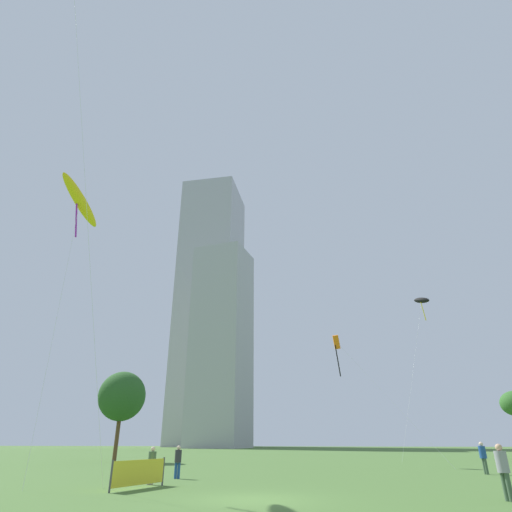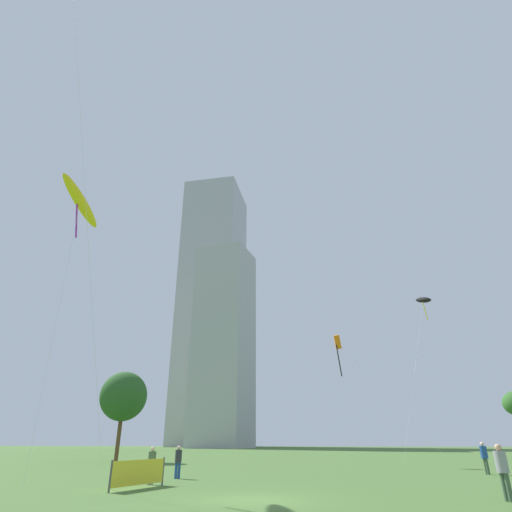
% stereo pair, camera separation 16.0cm
% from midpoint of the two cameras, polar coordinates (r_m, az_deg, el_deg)
% --- Properties ---
extents(ground, '(280.00, 280.00, 0.00)m').
position_cam_midpoint_polar(ground, '(17.22, -0.52, -30.35)').
color(ground, '#476B30').
extents(person_standing_0, '(0.37, 0.37, 1.67)m').
position_cam_midpoint_polar(person_standing_0, '(26.33, -10.80, -25.63)').
color(person_standing_0, '#1E478C').
rests_on(person_standing_0, ground).
extents(person_standing_1, '(0.41, 0.41, 1.83)m').
position_cam_midpoint_polar(person_standing_1, '(18.79, 30.44, -23.65)').
color(person_standing_1, '#3F593F').
rests_on(person_standing_1, ground).
extents(person_standing_2, '(0.41, 0.41, 1.85)m').
position_cam_midpoint_polar(person_standing_2, '(32.38, 28.47, -22.83)').
color(person_standing_2, '#3F593F').
rests_on(person_standing_2, ground).
extents(person_standing_3, '(0.37, 0.37, 1.66)m').
position_cam_midpoint_polar(person_standing_3, '(23.13, -14.26, -25.66)').
color(person_standing_3, gray).
rests_on(person_standing_3, ground).
extents(kite_flying_1, '(7.27, 9.15, 18.98)m').
position_cam_midpoint_polar(kite_flying_1, '(57.63, 21.61, -5.70)').
color(kite_flying_1, silver).
rests_on(kite_flying_1, ground).
extents(kite_flying_2, '(2.30, 4.44, 16.98)m').
position_cam_midpoint_polar(kite_flying_2, '(28.71, -23.06, 6.91)').
color(kite_flying_2, silver).
rests_on(kite_flying_2, ground).
extents(kite_flying_4, '(7.86, 5.88, 11.30)m').
position_cam_midpoint_polar(kite_flying_4, '(41.60, 10.87, -11.70)').
color(kite_flying_4, silver).
rests_on(kite_flying_4, ground).
extents(park_tree_0, '(4.68, 4.68, 8.49)m').
position_cam_midpoint_polar(park_tree_0, '(46.99, -17.94, -17.77)').
color(park_tree_0, brown).
rests_on(park_tree_0, ground).
extents(distant_highrise_0, '(21.04, 24.20, 96.11)m').
position_cam_midpoint_polar(distant_highrise_0, '(157.08, -6.32, -6.64)').
color(distant_highrise_0, '#A8A8AD').
rests_on(distant_highrise_0, ground).
extents(distant_highrise_1, '(17.04, 16.83, 56.48)m').
position_cam_midpoint_polar(distant_highrise_1, '(124.47, -4.73, -11.58)').
color(distant_highrise_1, '#A8A8AD').
rests_on(distant_highrise_1, ground).
extents(event_banner, '(1.10, 3.36, 1.20)m').
position_cam_midpoint_polar(event_banner, '(21.38, -15.90, -26.56)').
color(event_banner, '#4C4C4C').
rests_on(event_banner, ground).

